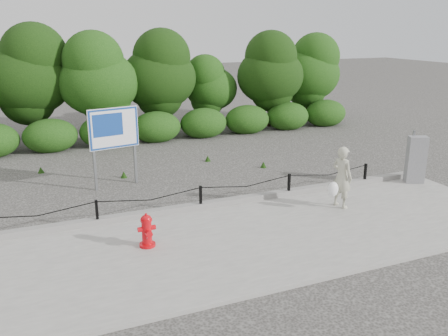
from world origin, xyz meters
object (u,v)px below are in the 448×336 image
at_px(pedestrian, 341,178).
at_px(utility_cabinet, 416,160).
at_px(fire_hydrant, 147,231).
at_px(advertising_sign, 114,132).

height_order(pedestrian, utility_cabinet, pedestrian).
xyz_separation_m(fire_hydrant, pedestrian, (4.98, 0.30, 0.42)).
height_order(pedestrian, advertising_sign, advertising_sign).
relative_size(fire_hydrant, utility_cabinet, 0.48).
relative_size(fire_hydrant, advertising_sign, 0.31).
bearing_deg(fire_hydrant, utility_cabinet, 5.73).
distance_m(fire_hydrant, advertising_sign, 4.42).
bearing_deg(pedestrian, advertising_sign, 34.13).
bearing_deg(fire_hydrant, advertising_sign, 85.79).
bearing_deg(pedestrian, fire_hydrant, 77.04).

